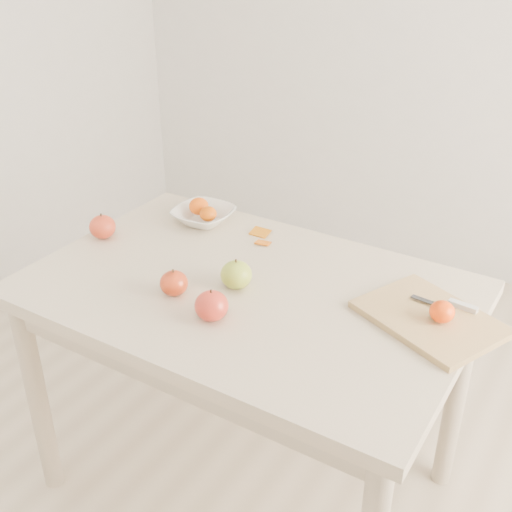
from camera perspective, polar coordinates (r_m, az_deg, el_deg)
The scene contains 14 objects.
ground at distance 2.25m, azimuth -0.71°, elevation -19.23°, with size 3.50×3.50×0.00m, color #C6B293.
table at distance 1.82m, azimuth -0.83°, elevation -5.32°, with size 1.20×0.80×0.75m.
cutting_board at distance 1.67m, azimuth 15.17°, elevation -5.37°, with size 0.33×0.25×0.02m, color tan.
board_tangerine at distance 1.64m, azimuth 16.22°, elevation -4.77°, with size 0.06×0.06×0.05m, color #E04307.
fruit_bowl at distance 2.12m, azimuth -4.69°, elevation 3.60°, with size 0.19×0.19×0.05m, color white.
bowl_tangerine_near at distance 2.13m, azimuth -5.10°, elevation 4.43°, with size 0.07×0.07×0.06m, color #E74D08.
bowl_tangerine_far at distance 2.08m, azimuth -4.28°, elevation 3.77°, with size 0.06×0.06×0.05m, color #C95B07.
orange_peel_a at distance 2.04m, azimuth 0.37°, elevation 2.01°, with size 0.06×0.04×0.00m, color #C76B0E.
orange_peel_b at distance 1.98m, azimuth 0.61°, elevation 1.12°, with size 0.04×0.04×0.00m, color #D3620E.
paring_knife at distance 1.71m, azimuth 17.45°, elevation -4.20°, with size 0.17×0.05×0.01m.
apple_green at distance 1.74m, azimuth -1.77°, elevation -1.67°, with size 0.09×0.09×0.08m, color olive.
apple_red_c at distance 1.72m, azimuth -7.31°, elevation -2.41°, with size 0.08×0.08×0.07m, color #9A0405.
apple_red_e at distance 1.61m, azimuth -3.98°, elevation -4.43°, with size 0.09×0.09×0.08m, color maroon.
apple_red_d at distance 2.06m, azimuth -13.49°, elevation 2.54°, with size 0.08×0.08×0.07m, color maroon.
Camera 1 is at (0.81, -1.27, 1.67)m, focal length 45.00 mm.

